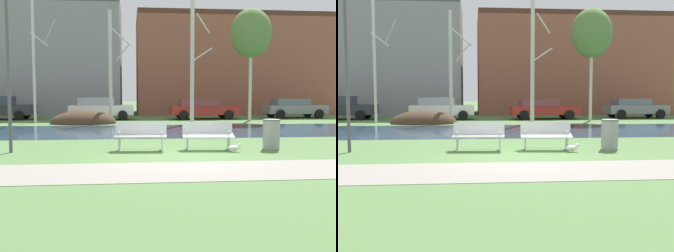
{
  "view_description": "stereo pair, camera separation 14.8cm",
  "coord_description": "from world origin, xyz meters",
  "views": [
    {
      "loc": [
        -1.37,
        -10.85,
        1.8
      ],
      "look_at": [
        -0.18,
        1.47,
        0.74
      ],
      "focal_mm": 41.86,
      "sensor_mm": 36.0,
      "label": 1
    },
    {
      "loc": [
        -1.23,
        -10.87,
        1.8
      ],
      "look_at": [
        -0.18,
        1.47,
        0.74
      ],
      "focal_mm": 41.86,
      "sensor_mm": 36.0,
      "label": 2
    }
  ],
  "objects": [
    {
      "name": "seagull",
      "position": [
        1.78,
        0.69,
        0.13
      ],
      "size": [
        0.44,
        0.16,
        0.26
      ],
      "color": "white",
      "rests_on": "ground"
    },
    {
      "name": "building_brick_low",
      "position": [
        7.69,
        23.84,
        4.16
      ],
      "size": [
        16.89,
        8.04,
        8.32
      ],
      "color": "brown",
      "rests_on": "ground"
    },
    {
      "name": "river_band",
      "position": [
        0.0,
        7.56,
        0.0
      ],
      "size": [
        80.0,
        6.49,
        0.01
      ],
      "primitive_type": "cube",
      "color": "#2D475B",
      "rests_on": "ground"
    },
    {
      "name": "parked_wagon_fourth_grey",
      "position": [
        10.23,
        16.08,
        0.74
      ],
      "size": [
        4.31,
        2.02,
        1.37
      ],
      "color": "slate",
      "rests_on": "ground"
    },
    {
      "name": "birch_left",
      "position": [
        -2.49,
        13.01,
        3.42
      ],
      "size": [
        1.4,
        2.48,
        6.68
      ],
      "color": "beige",
      "rests_on": "ground"
    },
    {
      "name": "parked_sedan_second_white",
      "position": [
        -3.36,
        15.61,
        0.78
      ],
      "size": [
        4.24,
        2.04,
        1.47
      ],
      "color": "silver",
      "rests_on": "ground"
    },
    {
      "name": "parked_van_nearest_dark",
      "position": [
        -10.24,
        16.27,
        0.82
      ],
      "size": [
        4.68,
        2.16,
        1.57
      ],
      "color": "#282B30",
      "rests_on": "ground"
    },
    {
      "name": "parked_hatch_third_red",
      "position": [
        3.54,
        15.53,
        0.72
      ],
      "size": [
        4.65,
        2.01,
        1.34
      ],
      "color": "maroon",
      "rests_on": "ground"
    },
    {
      "name": "paved_path_strip",
      "position": [
        0.0,
        -2.07,
        0.01
      ],
      "size": [
        60.0,
        2.28,
        0.01
      ],
      "primitive_type": "cube",
      "color": "gray",
      "rests_on": "ground"
    },
    {
      "name": "building_grey_warehouse",
      "position": [
        -7.68,
        22.71,
        4.47
      ],
      "size": [
        11.14,
        7.32,
        8.94
      ],
      "color": "gray",
      "rests_on": "ground"
    },
    {
      "name": "soil_mound",
      "position": [
        -4.08,
        12.24,
        0.0
      ],
      "size": [
        3.86,
        2.41,
        1.54
      ],
      "primitive_type": "ellipsoid",
      "color": "#423021",
      "rests_on": "ground"
    },
    {
      "name": "bench_right",
      "position": [
        1.07,
        1.27,
        0.47
      ],
      "size": [
        1.64,
        0.69,
        0.87
      ],
      "color": "silver",
      "rests_on": "ground"
    },
    {
      "name": "birch_center",
      "position": [
        6.3,
        13.72,
        5.54
      ],
      "size": [
        2.57,
        2.57,
        7.13
      ],
      "color": "beige",
      "rests_on": "ground"
    },
    {
      "name": "bench_left",
      "position": [
        -1.05,
        1.27,
        0.47
      ],
      "size": [
        1.64,
        0.69,
        0.87
      ],
      "color": "silver",
      "rests_on": "ground"
    },
    {
      "name": "trash_bin",
      "position": [
        3.1,
        1.16,
        0.5
      ],
      "size": [
        0.55,
        0.55,
        0.96
      ],
      "color": "gray",
      "rests_on": "ground"
    },
    {
      "name": "ground_plane",
      "position": [
        0.0,
        10.0,
        0.0
      ],
      "size": [
        120.0,
        120.0,
        0.0
      ],
      "primitive_type": "plane",
      "color": "#4C703D"
    },
    {
      "name": "streetlamp",
      "position": [
        -4.96,
        1.21,
        3.71
      ],
      "size": [
        0.32,
        0.32,
        5.59
      ],
      "color": "#4C4C51",
      "rests_on": "ground"
    },
    {
      "name": "birch_center_left",
      "position": [
        2.36,
        12.39,
        3.72
      ],
      "size": [
        1.31,
        2.21,
        7.31
      ],
      "color": "beige",
      "rests_on": "ground"
    },
    {
      "name": "birch_far_left",
      "position": [
        -6.97,
        13.0,
        4.32
      ],
      "size": [
        1.39,
        2.16,
        8.56
      ],
      "color": "beige",
      "rests_on": "ground"
    }
  ]
}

